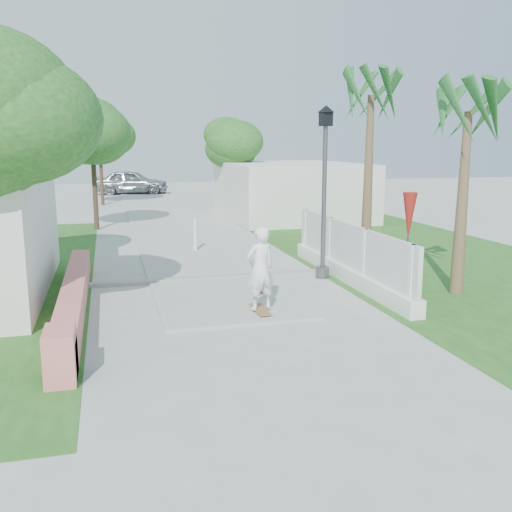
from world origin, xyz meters
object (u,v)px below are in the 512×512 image
object	(u,v)px
patio_umbrella	(409,217)
skateboarder	(256,270)
bollard	(195,234)
dog	(262,287)
street_lamp	(324,186)
parked_car	(132,182)

from	to	relation	value
patio_umbrella	skateboarder	world-z (taller)	patio_umbrella
bollard	dog	xyz separation A→B (m)	(0.72, -5.73, -0.39)
skateboarder	street_lamp	bearing A→B (deg)	-152.35
street_lamp	parked_car	bearing A→B (deg)	97.68
patio_umbrella	parked_car	world-z (taller)	patio_umbrella
bollard	patio_umbrella	size ratio (longest dim) A/B	0.47
bollard	parked_car	world-z (taller)	parked_car
bollard	patio_umbrella	world-z (taller)	patio_umbrella
skateboarder	dog	world-z (taller)	skateboarder
patio_umbrella	dog	size ratio (longest dim) A/B	4.64
street_lamp	patio_umbrella	xyz separation A→B (m)	(1.90, -1.00, -0.74)
bollard	parked_car	size ratio (longest dim) A/B	0.22
street_lamp	dog	xyz separation A→B (m)	(-1.98, -1.23, -2.24)
dog	parked_car	distance (m)	28.83
street_lamp	bollard	bearing A→B (deg)	120.96
patio_umbrella	dog	bearing A→B (deg)	-176.57
bollard	dog	bearing A→B (deg)	-82.87
bollard	parked_car	distance (m)	23.06
skateboarder	bollard	bearing A→B (deg)	-101.65
street_lamp	skateboarder	distance (m)	3.59
street_lamp	bollard	world-z (taller)	street_lamp
skateboarder	dog	distance (m)	1.16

